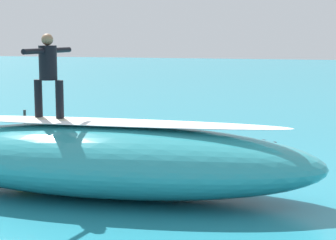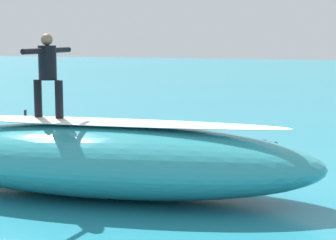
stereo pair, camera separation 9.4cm
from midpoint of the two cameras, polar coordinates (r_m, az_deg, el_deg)
name	(u,v)px [view 1 (the left image)]	position (r m, az deg, el deg)	size (l,w,h in m)	color
ground_plane	(161,166)	(14.63, -0.82, -4.32)	(120.00, 120.00, 0.00)	teal
wave_crest	(106,160)	(12.03, -5.99, -3.69)	(8.45, 2.74, 1.40)	teal
wave_foam_lip	(106,122)	(11.90, -6.05, -0.21)	(7.18, 0.96, 0.08)	white
surfboard_riding	(50,120)	(12.34, -11.23, 0.01)	(1.90, 0.50, 0.09)	#EAE5C6
surfer_riding	(48,69)	(12.24, -11.36, 4.69)	(0.65, 1.56, 1.65)	black
surfboard_paddling	(258,153)	(16.17, 8.22, -3.08)	(1.99, 0.48, 0.06)	#33B2D1
surfer_paddling	(260,146)	(16.25, 8.40, -2.46)	(0.64, 1.60, 0.29)	black
buoy_marker	(26,142)	(16.26, -13.33, -2.00)	(0.70, 0.70, 1.19)	yellow
foam_patch_near	(50,169)	(14.25, -11.16, -4.50)	(0.93, 0.78, 0.15)	white
foam_patch_mid	(249,182)	(12.89, 7.39, -5.73)	(0.57, 0.41, 0.16)	white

